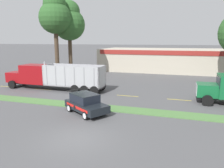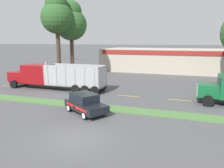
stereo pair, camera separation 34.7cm
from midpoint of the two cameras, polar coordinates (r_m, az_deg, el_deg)
ground_plane at (r=14.09m, az=-9.92°, el=-13.93°), size 600.00×600.00×0.00m
grass_verge at (r=19.64m, az=-1.21°, el=-6.30°), size 120.00×1.72×0.06m
centre_line_1 at (r=31.88m, az=-25.87°, el=-0.62°), size 2.40×0.14×0.01m
centre_line_2 at (r=28.48m, az=-17.92°, el=-1.33°), size 2.40×0.14×0.01m
centre_line_3 at (r=25.77m, az=-8.06°, el=-2.18°), size 2.40×0.14×0.01m
centre_line_4 at (r=23.99m, az=3.69°, el=-3.11°), size 2.40×0.14×0.01m
centre_line_5 at (r=23.35m, az=16.69°, el=-3.97°), size 2.40×0.14×0.01m
dump_truck_mid at (r=28.43m, az=-17.30°, el=1.84°), size 12.95×2.63×3.50m
rally_car at (r=18.34m, az=-7.39°, el=-5.02°), size 4.40×3.77×1.67m
store_building_backdrop at (r=45.77m, az=16.05°, el=6.08°), size 29.19×12.10×4.28m
tree_behind_right at (r=35.03m, az=-14.95°, el=17.02°), size 4.79×4.79×12.90m
tree_behind_far_right at (r=36.85m, az=-11.41°, el=15.64°), size 5.04×5.04×12.24m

